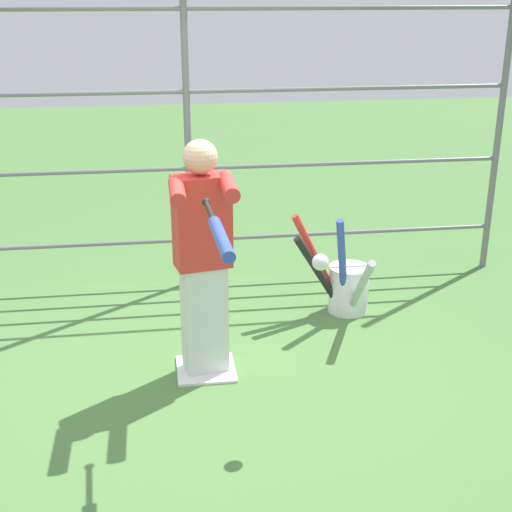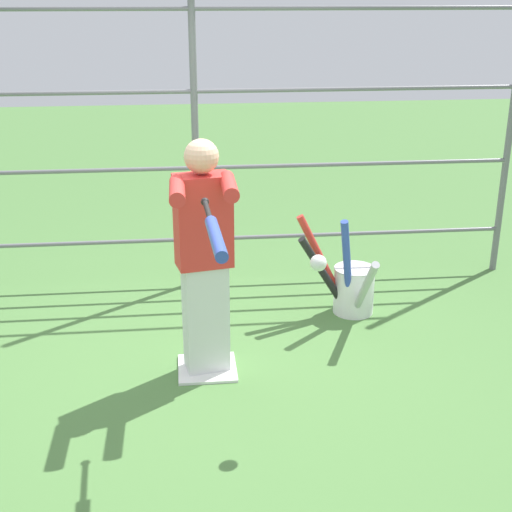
% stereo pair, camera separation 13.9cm
% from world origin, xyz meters
% --- Properties ---
extents(ground_plane, '(24.00, 24.00, 0.00)m').
position_xyz_m(ground_plane, '(0.00, 0.00, 0.00)').
color(ground_plane, '#4C7A3D').
extents(home_plate, '(0.40, 0.40, 0.02)m').
position_xyz_m(home_plate, '(0.00, 0.00, 0.01)').
color(home_plate, white).
rests_on(home_plate, ground).
extents(fence_backstop, '(5.58, 0.06, 2.73)m').
position_xyz_m(fence_backstop, '(0.00, -1.60, 1.37)').
color(fence_backstop, slate).
rests_on(fence_backstop, ground).
extents(batter, '(0.41, 0.60, 1.62)m').
position_xyz_m(batter, '(0.00, 0.02, 0.87)').
color(batter, silver).
rests_on(batter, ground).
extents(baseball_bat_swinging, '(0.10, 0.85, 0.09)m').
position_xyz_m(baseball_bat_swinging, '(-0.03, 0.94, 1.32)').
color(baseball_bat_swinging, black).
extents(softball_in_flight, '(0.10, 0.10, 0.10)m').
position_xyz_m(softball_in_flight, '(-0.62, 0.67, 1.03)').
color(softball_in_flight, white).
extents(bat_bucket, '(0.66, 0.78, 0.87)m').
position_xyz_m(bat_bucket, '(-1.19, -0.79, 0.24)').
color(bat_bucket, white).
rests_on(bat_bucket, ground).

